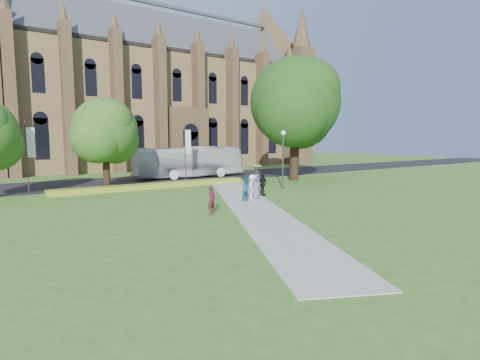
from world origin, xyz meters
TOP-DOWN VIEW (x-y plane):
  - ground at (0.00, 0.00)m, footprint 160.00×160.00m
  - road at (0.00, 20.00)m, footprint 160.00×10.00m
  - footpath at (0.00, 1.00)m, footprint 15.58×28.54m
  - flower_hedge at (-2.00, 13.20)m, footprint 18.00×1.40m
  - cathedral at (10.00, 39.73)m, footprint 52.60×18.25m
  - streetlamp at (7.50, 6.50)m, footprint 0.44×0.44m
  - large_tree at (13.00, 11.00)m, footprint 9.60×9.60m
  - street_tree_1 at (-6.00, 14.50)m, footprint 5.60×5.60m
  - banner_pole_0 at (2.11, 15.20)m, footprint 0.70×0.10m
  - banner_pole_1 at (-11.89, 15.20)m, footprint 0.70×0.10m
  - tour_coach at (4.81, 19.91)m, footprint 13.01×3.39m
  - pedestrian_0 at (-3.76, -0.15)m, footprint 0.73×0.66m
  - pedestrian_1 at (0.64, 2.44)m, footprint 0.99×0.85m
  - pedestrian_2 at (1.54, 3.03)m, footprint 1.24×1.33m
  - pedestrian_3 at (3.23, 3.97)m, footprint 1.14×0.68m
  - pedestrian_4 at (1.85, 2.99)m, footprint 1.05×0.87m
  - pedestrian_5 at (2.84, 4.74)m, footprint 1.30×1.42m
  - parasol at (2.03, 3.09)m, footprint 0.94×0.94m

SIDE VIEW (x-z plane):
  - ground at x=0.00m, z-range 0.00..0.00m
  - road at x=0.00m, z-range 0.00..0.02m
  - footpath at x=0.00m, z-range 0.00..0.04m
  - flower_hedge at x=-2.00m, z-range 0.00..0.45m
  - pedestrian_5 at x=2.84m, z-range 0.04..1.62m
  - pedestrian_0 at x=-3.76m, z-range 0.04..1.72m
  - pedestrian_1 at x=0.64m, z-range 0.04..1.79m
  - pedestrian_2 at x=1.54m, z-range 0.04..1.84m
  - pedestrian_3 at x=3.23m, z-range 0.04..1.86m
  - pedestrian_4 at x=1.85m, z-range 0.04..1.89m
  - tour_coach at x=4.81m, z-range 0.02..3.62m
  - parasol at x=2.03m, z-range 1.89..2.52m
  - streetlamp at x=7.50m, z-range 0.68..5.92m
  - banner_pole_0 at x=2.11m, z-range 0.39..6.39m
  - banner_pole_1 at x=-11.89m, z-range 0.39..6.39m
  - street_tree_1 at x=-6.00m, z-range 1.20..9.25m
  - large_tree at x=13.00m, z-range 1.77..14.97m
  - cathedral at x=10.00m, z-range -1.02..26.98m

